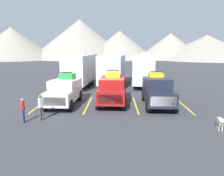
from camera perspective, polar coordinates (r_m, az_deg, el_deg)
name	(u,v)px	position (r m, az deg, el deg)	size (l,w,h in m)	color
ground_plane	(112,103)	(19.20, -0.02, -3.74)	(240.00, 240.00, 0.00)	#38383D
pickup_truck_a	(64,90)	(18.90, -11.62, -0.56)	(2.27, 5.27, 2.56)	white
pickup_truck_b	(112,89)	(18.95, 0.07, -0.15)	(2.34, 5.41, 2.68)	maroon
pickup_truck_c	(157,90)	(18.60, 11.08, -0.51)	(2.29, 5.58, 2.63)	black
lot_stripe_a	(41,105)	(19.59, -17.08, -3.90)	(0.12, 5.50, 0.01)	gold
lot_stripe_b	(88,105)	(18.75, -5.91, -4.11)	(0.12, 5.50, 0.01)	gold
lot_stripe_c	(136,105)	(18.68, 5.81, -4.17)	(0.12, 5.50, 0.01)	gold
lot_stripe_d	(184,105)	(19.37, 17.16, -4.06)	(0.12, 5.50, 0.01)	gold
camper_trailer_a	(81,69)	(27.42, -7.66, 4.74)	(3.13, 8.98, 3.99)	white
camper_trailer_b	(112,69)	(27.73, 0.12, 4.80)	(3.32, 8.98, 3.91)	silver
camper_trailer_c	(143,69)	(27.65, 7.67, 4.68)	(3.03, 8.61, 3.90)	silver
person_a	(23,109)	(15.11, -21.02, -4.76)	(0.21, 0.34, 1.52)	navy
person_b	(41,106)	(15.19, -17.07, -4.14)	(0.29, 0.32, 1.66)	#3F3F42
dog	(221,121)	(14.24, 25.10, -7.43)	(0.40, 0.93, 0.76)	beige
mountain_ridge	(103,43)	(93.46, -2.22, 10.99)	(151.94, 48.85, 15.86)	gray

